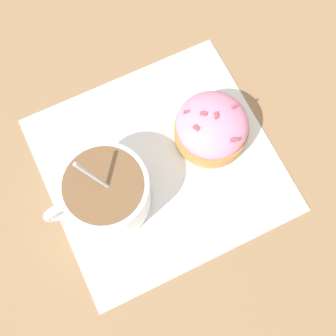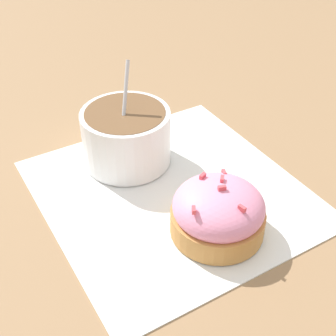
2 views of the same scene
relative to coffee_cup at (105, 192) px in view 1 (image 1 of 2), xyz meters
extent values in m
plane|color=#93704C|center=(-0.07, -0.01, -0.04)|extent=(3.00, 3.00, 0.00)
cube|color=white|center=(-0.07, -0.01, -0.03)|extent=(0.28, 0.27, 0.00)
cylinder|color=white|center=(0.00, 0.00, 0.00)|extent=(0.09, 0.09, 0.06)
cylinder|color=brown|center=(0.00, 0.00, 0.02)|extent=(0.08, 0.08, 0.01)
torus|color=white|center=(0.05, -0.01, 0.00)|extent=(0.04, 0.01, 0.04)
ellipsoid|color=silver|center=(0.02, -0.02, -0.02)|extent=(0.03, 0.03, 0.01)
cylinder|color=silver|center=(0.00, 0.00, 0.03)|extent=(0.04, 0.04, 0.10)
cylinder|color=#C18442|center=(-0.14, 0.00, -0.02)|extent=(0.09, 0.09, 0.02)
ellipsoid|color=pink|center=(-0.14, 0.00, 0.00)|extent=(0.08, 0.08, 0.04)
cube|color=#EA4C56|center=(-0.12, -0.03, 0.01)|extent=(0.01, 0.01, 0.00)
cube|color=#EA4C56|center=(-0.12, -0.01, 0.02)|extent=(0.01, 0.01, 0.00)
cube|color=#EA4C56|center=(-0.17, 0.00, 0.01)|extent=(0.01, 0.00, 0.00)
cube|color=#EA4C56|center=(-0.15, 0.03, 0.01)|extent=(0.01, 0.01, 0.00)
cube|color=#EA4C56|center=(-0.13, -0.02, 0.02)|extent=(0.01, 0.01, 0.00)
cube|color=#EA4C56|center=(-0.14, -0.01, 0.02)|extent=(0.01, 0.01, 0.00)
camera|label=1|loc=(0.01, 0.15, 0.49)|focal=50.00mm
camera|label=2|loc=(-0.36, 0.21, 0.28)|focal=50.00mm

